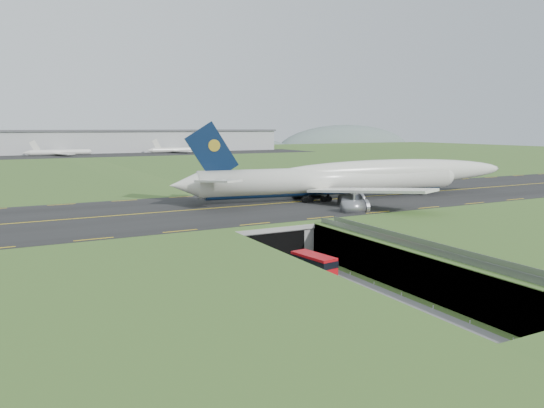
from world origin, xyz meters
TOP-DOWN VIEW (x-y plane):
  - ground at (0.00, 0.00)m, footprint 900.00×900.00m
  - airfield_deck at (0.00, 0.00)m, footprint 800.00×800.00m
  - trench_road at (0.00, -7.50)m, footprint 12.00×75.00m
  - taxiway at (0.00, 33.00)m, footprint 800.00×44.00m
  - tunnel_portal at (0.00, 16.71)m, footprint 17.00×22.30m
  - guideway at (11.00, -19.11)m, footprint 3.00×53.00m
  - jumbo_jet at (34.51, 31.96)m, footprint 88.76×57.65m
  - shuttle_tram at (0.98, -3.10)m, footprint 4.26×8.53m
  - cargo_terminal at (-0.07, 299.41)m, footprint 320.00×67.00m
  - distant_hills at (64.38, 430.00)m, footprint 700.00×91.00m

SIDE VIEW (x-z plane):
  - distant_hills at x=64.38m, z-range -34.00..26.00m
  - ground at x=0.00m, z-range 0.00..0.00m
  - trench_road at x=0.00m, z-range 0.00..0.20m
  - shuttle_tram at x=0.98m, z-range 0.16..3.47m
  - airfield_deck at x=0.00m, z-range 0.00..6.00m
  - tunnel_portal at x=0.00m, z-range 0.33..6.33m
  - guideway at x=11.00m, z-range 1.80..8.85m
  - taxiway at x=0.00m, z-range 6.00..6.18m
  - jumbo_jet at x=34.51m, z-range 1.54..20.81m
  - cargo_terminal at x=-0.07m, z-range 6.16..21.76m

